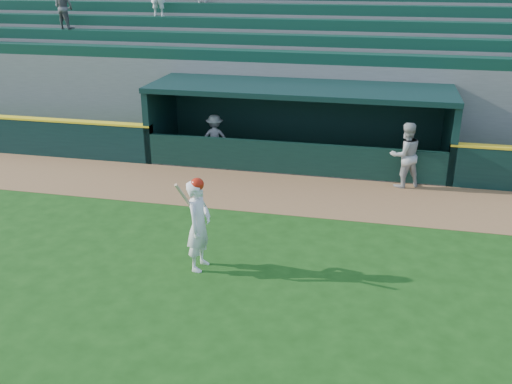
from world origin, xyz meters
TOP-DOWN VIEW (x-y plane):
  - ground at (0.00, 0.00)m, footprint 120.00×120.00m
  - warning_track at (0.00, 4.90)m, footprint 40.00×3.00m
  - dugout_player_front at (3.29, 6.18)m, footprint 1.13×1.04m
  - dugout_player_inside at (-2.67, 7.37)m, footprint 1.06×0.75m
  - dugout at (0.00, 8.00)m, footprint 9.40×2.80m
  - stands at (0.01, 12.56)m, footprint 34.50×6.26m
  - batter_at_plate at (-0.92, 0.35)m, footprint 0.60×0.83m

SIDE VIEW (x-z plane):
  - ground at x=0.00m, z-range 0.00..0.00m
  - warning_track at x=0.00m, z-range 0.00..0.01m
  - dugout_player_inside at x=-2.67m, z-range 0.00..1.49m
  - dugout_player_front at x=3.29m, z-range 0.00..1.88m
  - batter_at_plate at x=-0.92m, z-range -0.01..2.00m
  - dugout at x=0.00m, z-range 0.13..2.59m
  - stands at x=0.01m, z-range -1.16..5.95m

